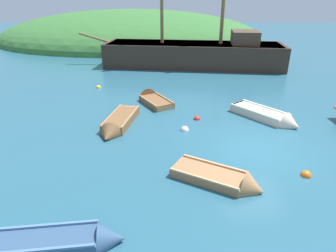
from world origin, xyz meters
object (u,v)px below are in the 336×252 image
(rowboat_far, at_px, (118,125))
(rowboat_portside, at_px, (61,244))
(rowboat_near_dock, at_px, (268,117))
(buoy_yellow, at_px, (98,88))
(buoy_red, at_px, (197,119))
(buoy_orange, at_px, (305,176))
(buoy_white, at_px, (184,130))
(sailing_ship, at_px, (195,58))
(rowboat_outer_right, at_px, (224,181))
(rowboat_center, at_px, (152,100))

(rowboat_far, bearing_deg, rowboat_portside, 8.43)
(rowboat_near_dock, xyz_separation_m, buoy_yellow, (-10.11, 5.66, -0.13))
(rowboat_near_dock, distance_m, buoy_red, 3.73)
(buoy_yellow, distance_m, buoy_orange, 14.62)
(rowboat_portside, xyz_separation_m, buoy_yellow, (-2.13, 14.07, -0.13))
(rowboat_portside, relative_size, buoy_white, 8.71)
(rowboat_near_dock, bearing_deg, buoy_yellow, -158.73)
(buoy_yellow, bearing_deg, rowboat_near_dock, -29.25)
(sailing_ship, bearing_deg, rowboat_outer_right, 95.53)
(rowboat_near_dock, distance_m, buoy_yellow, 11.59)
(rowboat_near_dock, xyz_separation_m, rowboat_far, (-7.72, -0.93, -0.00))
(buoy_orange, bearing_deg, rowboat_far, 150.56)
(rowboat_far, bearing_deg, rowboat_center, 168.31)
(rowboat_portside, distance_m, buoy_white, 7.95)
(buoy_yellow, xyz_separation_m, buoy_red, (6.38, -5.61, 0.00))
(sailing_ship, bearing_deg, buoy_white, 90.21)
(rowboat_portside, height_order, rowboat_near_dock, rowboat_near_dock)
(rowboat_portside, bearing_deg, sailing_ship, 69.14)
(sailing_ship, height_order, buoy_red, sailing_ship)
(rowboat_outer_right, bearing_deg, rowboat_center, 138.26)
(buoy_white, bearing_deg, rowboat_far, 173.78)
(rowboat_outer_right, bearing_deg, sailing_ship, 117.52)
(rowboat_far, height_order, buoy_red, rowboat_far)
(buoy_red, bearing_deg, buoy_white, -118.26)
(rowboat_portside, height_order, rowboat_outer_right, rowboat_outer_right)
(rowboat_near_dock, bearing_deg, buoy_white, -113.36)
(buoy_white, relative_size, buoy_yellow, 1.15)
(buoy_red, bearing_deg, buoy_orange, -56.22)
(rowboat_center, distance_m, buoy_red, 3.68)
(rowboat_center, xyz_separation_m, buoy_red, (2.48, -2.71, -0.09))
(buoy_red, bearing_deg, buoy_yellow, 138.66)
(rowboat_portside, height_order, rowboat_far, rowboat_far)
(rowboat_near_dock, height_order, rowboat_center, rowboat_near_dock)
(rowboat_outer_right, relative_size, buoy_white, 8.16)
(sailing_ship, height_order, buoy_white, sailing_ship)
(buoy_white, bearing_deg, buoy_red, 61.74)
(rowboat_far, height_order, buoy_yellow, rowboat_far)
(buoy_orange, bearing_deg, buoy_red, 123.78)
(buoy_white, xyz_separation_m, buoy_orange, (4.19, -3.85, 0.00))
(sailing_ship, xyz_separation_m, rowboat_near_dock, (2.84, -12.33, -0.63))
(buoy_red, bearing_deg, rowboat_center, 132.46)
(rowboat_center, xyz_separation_m, rowboat_outer_right, (2.93, -8.35, -0.01))
(buoy_red, relative_size, buoy_orange, 0.92)
(sailing_ship, height_order, rowboat_far, sailing_ship)
(buoy_orange, bearing_deg, buoy_white, 137.39)
(rowboat_outer_right, relative_size, buoy_yellow, 9.36)
(rowboat_outer_right, relative_size, buoy_red, 9.55)
(rowboat_outer_right, height_order, buoy_yellow, rowboat_outer_right)
(rowboat_center, height_order, rowboat_far, rowboat_center)
(rowboat_center, xyz_separation_m, buoy_white, (1.76, -4.05, -0.09))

